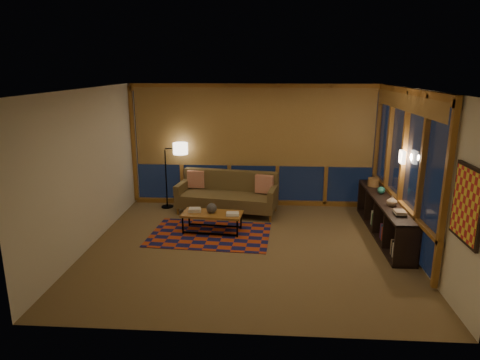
# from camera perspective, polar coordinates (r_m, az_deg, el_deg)

# --- Properties ---
(floor) EXTENTS (5.50, 5.00, 0.01)m
(floor) POSITION_cam_1_polar(r_m,az_deg,el_deg) (7.53, 1.04, -8.97)
(floor) COLOR olive
(floor) RESTS_ON ground
(ceiling) EXTENTS (5.50, 5.00, 0.01)m
(ceiling) POSITION_cam_1_polar(r_m,az_deg,el_deg) (6.90, 1.15, 12.00)
(ceiling) COLOR white
(ceiling) RESTS_ON walls
(walls) EXTENTS (5.51, 5.01, 2.70)m
(walls) POSITION_cam_1_polar(r_m,az_deg,el_deg) (7.10, 1.09, 1.05)
(walls) COLOR silver
(walls) RESTS_ON floor
(window_wall_back) EXTENTS (5.30, 0.16, 2.60)m
(window_wall_back) POSITION_cam_1_polar(r_m,az_deg,el_deg) (9.47, 1.80, 4.55)
(window_wall_back) COLOR #935E28
(window_wall_back) RESTS_ON walls
(window_wall_right) EXTENTS (0.16, 3.70, 2.60)m
(window_wall_right) POSITION_cam_1_polar(r_m,az_deg,el_deg) (8.03, 20.80, 1.70)
(window_wall_right) COLOR #935E28
(window_wall_right) RESTS_ON walls
(wall_art) EXTENTS (0.06, 0.74, 0.94)m
(wall_art) POSITION_cam_1_polar(r_m,az_deg,el_deg) (5.80, 28.00, -2.89)
(wall_art) COLOR red
(wall_art) RESTS_ON walls
(wall_sconce) EXTENTS (0.12, 0.18, 0.22)m
(wall_sconce) POSITION_cam_1_polar(r_m,az_deg,el_deg) (7.83, 20.82, 2.89)
(wall_sconce) COLOR #FFEBCD
(wall_sconce) RESTS_ON walls
(sofa) EXTENTS (2.20, 1.17, 0.86)m
(sofa) POSITION_cam_1_polar(r_m,az_deg,el_deg) (9.11, -1.74, -1.83)
(sofa) COLOR brown
(sofa) RESTS_ON floor
(pillow_left) EXTENTS (0.38, 0.14, 0.38)m
(pillow_left) POSITION_cam_1_polar(r_m,az_deg,el_deg) (9.49, -5.88, -0.05)
(pillow_left) COLOR red
(pillow_left) RESTS_ON sofa
(pillow_right) EXTENTS (0.40, 0.22, 0.38)m
(pillow_right) POSITION_cam_1_polar(r_m,az_deg,el_deg) (9.05, 3.25, -0.73)
(pillow_right) COLOR red
(pillow_right) RESTS_ON sofa
(area_rug) EXTENTS (2.29, 1.61, 0.01)m
(area_rug) POSITION_cam_1_polar(r_m,az_deg,el_deg) (8.08, -4.02, -7.25)
(area_rug) COLOR #AE3B15
(area_rug) RESTS_ON floor
(coffee_table) EXTENTS (1.17, 0.62, 0.38)m
(coffee_table) POSITION_cam_1_polar(r_m,az_deg,el_deg) (8.16, -3.71, -5.67)
(coffee_table) COLOR #935E28
(coffee_table) RESTS_ON floor
(book_stack_a) EXTENTS (0.25, 0.21, 0.07)m
(book_stack_a) POSITION_cam_1_polar(r_m,az_deg,el_deg) (8.20, -6.05, -3.98)
(book_stack_a) COLOR silver
(book_stack_a) RESTS_ON coffee_table
(book_stack_b) EXTENTS (0.24, 0.19, 0.04)m
(book_stack_b) POSITION_cam_1_polar(r_m,az_deg,el_deg) (7.98, -0.99, -4.52)
(book_stack_b) COLOR silver
(book_stack_b) RESTS_ON coffee_table
(ceramic_pot) EXTENTS (0.22, 0.22, 0.19)m
(ceramic_pot) POSITION_cam_1_polar(r_m,az_deg,el_deg) (8.08, -3.81, -3.74)
(ceramic_pot) COLOR black
(ceramic_pot) RESTS_ON coffee_table
(floor_lamp) EXTENTS (0.52, 0.37, 1.46)m
(floor_lamp) POSITION_cam_1_polar(r_m,az_deg,el_deg) (9.54, -9.84, 0.60)
(floor_lamp) COLOR black
(floor_lamp) RESTS_ON floor
(bookshelf) EXTENTS (0.40, 2.80, 0.70)m
(bookshelf) POSITION_cam_1_polar(r_m,az_deg,el_deg) (8.37, 18.65, -4.72)
(bookshelf) COLOR #362620
(bookshelf) RESTS_ON floor
(basket) EXTENTS (0.27, 0.27, 0.17)m
(basket) POSITION_cam_1_polar(r_m,az_deg,el_deg) (9.07, 17.37, -0.27)
(basket) COLOR #8E603F
(basket) RESTS_ON bookshelf
(teal_bowl) EXTENTS (0.18, 0.18, 0.14)m
(teal_bowl) POSITION_cam_1_polar(r_m,az_deg,el_deg) (8.56, 18.32, -1.31)
(teal_bowl) COLOR #247465
(teal_bowl) RESTS_ON bookshelf
(vase) EXTENTS (0.18, 0.18, 0.19)m
(vase) POSITION_cam_1_polar(r_m,az_deg,el_deg) (7.88, 19.61, -2.62)
(vase) COLOR tan
(vase) RESTS_ON bookshelf
(shelf_book_stack) EXTENTS (0.19, 0.27, 0.08)m
(shelf_book_stack) POSITION_cam_1_polar(r_m,az_deg,el_deg) (7.47, 20.52, -4.10)
(shelf_book_stack) COLOR silver
(shelf_book_stack) RESTS_ON bookshelf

